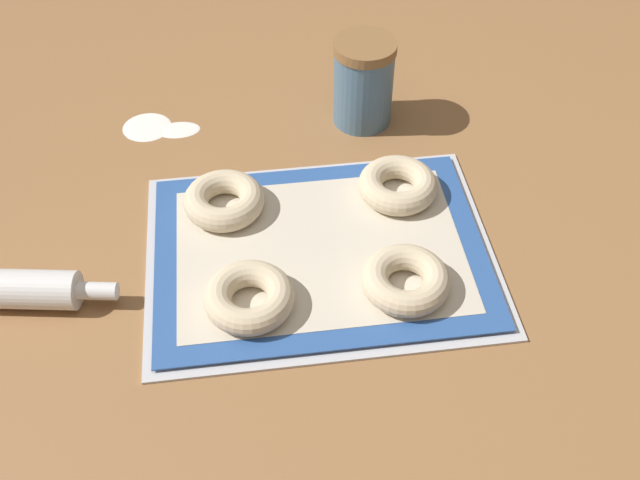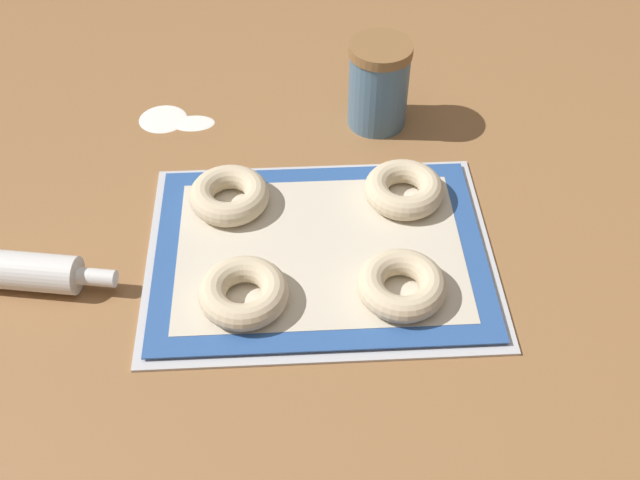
% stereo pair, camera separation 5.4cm
% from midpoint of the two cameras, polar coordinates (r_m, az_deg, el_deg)
% --- Properties ---
extents(ground_plane, '(2.80, 2.80, 0.00)m').
position_cam_midpoint_polar(ground_plane, '(1.03, -1.28, -0.35)').
color(ground_plane, olive).
extents(baking_tray, '(0.47, 0.35, 0.01)m').
position_cam_midpoint_polar(baking_tray, '(1.01, -1.52, -1.00)').
color(baking_tray, silver).
rests_on(baking_tray, ground_plane).
extents(baking_mat, '(0.44, 0.33, 0.00)m').
position_cam_midpoint_polar(baking_mat, '(1.01, -1.53, -0.79)').
color(baking_mat, '#2D569E').
rests_on(baking_mat, baking_tray).
extents(bagel_front_left, '(0.11, 0.11, 0.03)m').
position_cam_midpoint_polar(bagel_front_left, '(0.94, -7.07, -4.39)').
color(bagel_front_left, beige).
rests_on(bagel_front_left, baking_mat).
extents(bagel_front_right, '(0.11, 0.11, 0.03)m').
position_cam_midpoint_polar(bagel_front_right, '(0.95, 4.93, -3.10)').
color(bagel_front_right, beige).
rests_on(bagel_front_right, baking_mat).
extents(bagel_back_left, '(0.11, 0.11, 0.03)m').
position_cam_midpoint_polar(bagel_back_left, '(1.06, -8.77, 2.97)').
color(bagel_back_left, beige).
rests_on(bagel_back_left, baking_mat).
extents(bagel_back_right, '(0.11, 0.11, 0.03)m').
position_cam_midpoint_polar(bagel_back_right, '(1.08, 4.51, 4.16)').
color(bagel_back_right, beige).
rests_on(bagel_back_right, baking_mat).
extents(flour_canister, '(0.10, 0.10, 0.14)m').
position_cam_midpoint_polar(flour_canister, '(1.19, 2.00, 11.90)').
color(flour_canister, slate).
rests_on(flour_canister, ground_plane).
extents(flour_patch_near, '(0.08, 0.07, 0.00)m').
position_cam_midpoint_polar(flour_patch_near, '(1.26, -14.27, 8.35)').
color(flour_patch_near, white).
rests_on(flour_patch_near, ground_plane).
extents(flour_patch_far, '(0.07, 0.04, 0.00)m').
position_cam_midpoint_polar(flour_patch_far, '(1.24, -11.98, 8.22)').
color(flour_patch_far, white).
rests_on(flour_patch_far, ground_plane).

